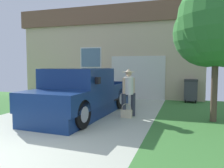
% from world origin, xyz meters
% --- Properties ---
extents(pickup_truck, '(2.16, 5.18, 1.63)m').
position_xyz_m(pickup_truck, '(0.05, 4.09, 0.72)').
color(pickup_truck, navy).
rests_on(pickup_truck, ground).
extents(person_with_hat, '(0.42, 0.42, 1.62)m').
position_xyz_m(person_with_hat, '(1.69, 4.46, 0.91)').
color(person_with_hat, '#333842').
rests_on(person_with_hat, ground).
extents(handbag, '(0.36, 0.15, 0.47)m').
position_xyz_m(handbag, '(1.68, 4.26, 0.15)').
color(handbag, beige).
rests_on(handbag, ground).
extents(house_with_garage, '(10.44, 7.01, 4.87)m').
position_xyz_m(house_with_garage, '(-0.56, 11.94, 2.46)').
color(house_with_garage, '#CBB28F').
rests_on(house_with_garage, ground).
extents(front_yard_tree, '(3.00, 2.88, 4.55)m').
position_xyz_m(front_yard_tree, '(4.50, 4.53, 3.00)').
color(front_yard_tree, brown).
rests_on(front_yard_tree, ground).
extents(wheeled_trash_bin, '(0.60, 0.72, 1.08)m').
position_xyz_m(wheeled_trash_bin, '(3.77, 8.29, 0.58)').
color(wheeled_trash_bin, '#424247').
rests_on(wheeled_trash_bin, ground).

